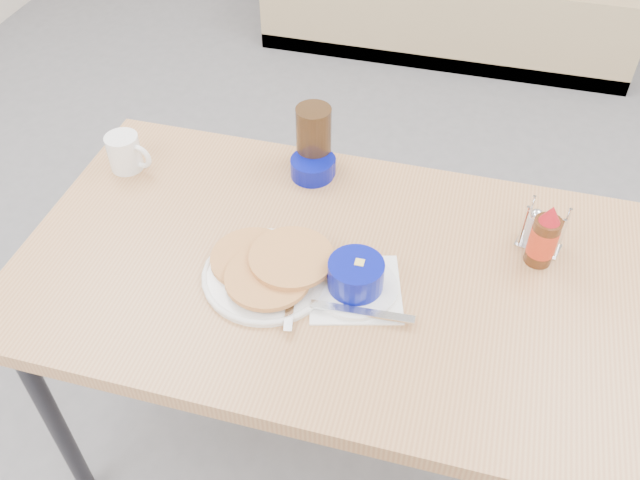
% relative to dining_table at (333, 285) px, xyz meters
% --- Properties ---
extents(dining_table, '(1.40, 0.80, 0.76)m').
position_rel_dining_table_xyz_m(dining_table, '(0.00, 0.00, 0.00)').
color(dining_table, tan).
rests_on(dining_table, ground).
extents(pancake_plate, '(0.28, 0.28, 0.05)m').
position_rel_dining_table_xyz_m(pancake_plate, '(-0.13, -0.06, 0.08)').
color(pancake_plate, white).
rests_on(pancake_plate, dining_table).
extents(coffee_mug, '(0.12, 0.08, 0.09)m').
position_rel_dining_table_xyz_m(coffee_mug, '(-0.59, 0.20, 0.11)').
color(coffee_mug, white).
rests_on(coffee_mug, dining_table).
extents(grits_setting, '(0.26, 0.24, 0.08)m').
position_rel_dining_table_xyz_m(grits_setting, '(0.06, -0.05, 0.10)').
color(grits_setting, white).
rests_on(grits_setting, dining_table).
extents(creamer_bowl, '(0.11, 0.11, 0.05)m').
position_rel_dining_table_xyz_m(creamer_bowl, '(-0.13, 0.29, 0.09)').
color(creamer_bowl, '#050D82').
rests_on(creamer_bowl, dining_table).
extents(butter_bowl, '(0.10, 0.10, 0.04)m').
position_rel_dining_table_xyz_m(butter_bowl, '(-0.12, 0.31, 0.08)').
color(butter_bowl, '#050D82').
rests_on(butter_bowl, dining_table).
extents(amber_tumbler, '(0.10, 0.10, 0.17)m').
position_rel_dining_table_xyz_m(amber_tumbler, '(-0.14, 0.34, 0.15)').
color(amber_tumbler, '#321F10').
rests_on(amber_tumbler, dining_table).
extents(condiment_caddy, '(0.11, 0.08, 0.11)m').
position_rel_dining_table_xyz_m(condiment_caddy, '(0.43, 0.18, 0.10)').
color(condiment_caddy, silver).
rests_on(condiment_caddy, dining_table).
extents(syrup_bottle, '(0.06, 0.06, 0.16)m').
position_rel_dining_table_xyz_m(syrup_bottle, '(0.43, 0.14, 0.13)').
color(syrup_bottle, '#47230F').
rests_on(syrup_bottle, dining_table).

